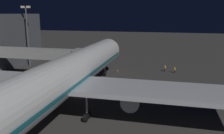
% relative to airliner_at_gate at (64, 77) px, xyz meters
% --- Properties ---
extents(ground_plane, '(320.00, 320.00, 0.00)m').
position_rel_airliner_at_gate_xyz_m(ground_plane, '(-0.00, -9.85, -6.10)').
color(ground_plane, '#383533').
extents(airliner_at_gate, '(55.31, 62.02, 20.26)m').
position_rel_airliner_at_gate_xyz_m(airliner_at_gate, '(0.00, 0.00, 0.00)').
color(airliner_at_gate, silver).
rests_on(airliner_at_gate, ground_plane).
extents(jet_bridge, '(25.54, 3.40, 7.73)m').
position_rel_airliner_at_gate_xyz_m(jet_bridge, '(13.50, -18.22, 0.09)').
color(jet_bridge, '#9E9E99').
rests_on(jet_bridge, ground_plane).
extents(apron_floodlight_mast, '(2.90, 0.50, 17.97)m').
position_rel_airliner_at_gate_xyz_m(apron_floodlight_mast, '(25.50, -29.98, 4.32)').
color(apron_floodlight_mast, '#59595E').
rests_on(apron_floodlight_mast, ground_plane).
extents(ground_crew_near_nose_gear, '(0.40, 0.40, 1.74)m').
position_rel_airliner_at_gate_xyz_m(ground_crew_near_nose_gear, '(-17.69, -31.40, -5.14)').
color(ground_crew_near_nose_gear, black).
rests_on(ground_crew_near_nose_gear, ground_plane).
extents(ground_crew_by_belt_loader, '(0.40, 0.40, 1.79)m').
position_rel_airliner_at_gate_xyz_m(ground_crew_by_belt_loader, '(-15.11, -32.58, -5.12)').
color(ground_crew_by_belt_loader, black).
rests_on(ground_crew_by_belt_loader, ground_plane).
extents(traffic_cone_nose_port, '(0.36, 0.36, 0.55)m').
position_rel_airliner_at_gate_xyz_m(traffic_cone_nose_port, '(-2.20, -29.65, -5.83)').
color(traffic_cone_nose_port, orange).
rests_on(traffic_cone_nose_port, ground_plane).
extents(traffic_cone_nose_starboard, '(0.36, 0.36, 0.55)m').
position_rel_airliner_at_gate_xyz_m(traffic_cone_nose_starboard, '(2.20, -29.65, -5.83)').
color(traffic_cone_nose_starboard, orange).
rests_on(traffic_cone_nose_starboard, ground_plane).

